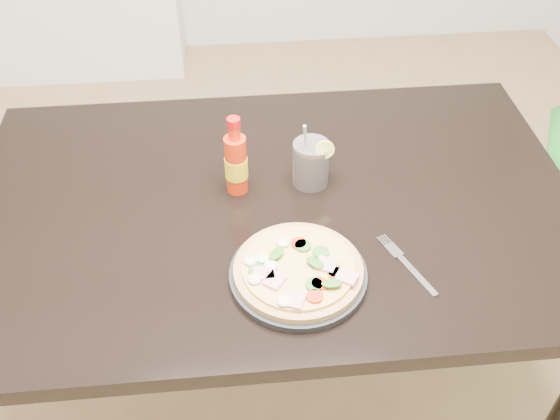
{
  "coord_description": "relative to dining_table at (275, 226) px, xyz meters",
  "views": [
    {
      "loc": [
        0.12,
        -1.01,
        1.71
      ],
      "look_at": [
        0.21,
        -0.06,
        0.83
      ],
      "focal_mm": 40.0,
      "sensor_mm": 36.0,
      "label": 1
    }
  ],
  "objects": [
    {
      "name": "floor",
      "position": [
        -0.21,
        -0.06,
        -0.67
      ],
      "size": [
        4.5,
        4.5,
        0.0
      ],
      "primitive_type": "plane",
      "color": "#9E7A51",
      "rests_on": "ground"
    },
    {
      "name": "dining_table",
      "position": [
        0.0,
        0.0,
        0.0
      ],
      "size": [
        1.4,
        0.9,
        0.75
      ],
      "color": "black",
      "rests_on": "ground"
    },
    {
      "name": "plate",
      "position": [
        0.03,
        -0.24,
        0.09
      ],
      "size": [
        0.28,
        0.28,
        0.02
      ],
      "primitive_type": "cylinder",
      "color": "black",
      "rests_on": "dining_table"
    },
    {
      "name": "pizza",
      "position": [
        0.02,
        -0.24,
        0.11
      ],
      "size": [
        0.26,
        0.26,
        0.03
      ],
      "color": "tan",
      "rests_on": "plate"
    },
    {
      "name": "hot_sauce_bottle",
      "position": [
        -0.08,
        0.05,
        0.16
      ],
      "size": [
        0.07,
        0.07,
        0.2
      ],
      "rotation": [
        0.0,
        0.0,
        -0.38
      ],
      "color": "red",
      "rests_on": "dining_table"
    },
    {
      "name": "cola_cup",
      "position": [
        0.09,
        0.06,
        0.14
      ],
      "size": [
        0.09,
        0.08,
        0.17
      ],
      "rotation": [
        0.0,
        0.0,
        -0.06
      ],
      "color": "black",
      "rests_on": "dining_table"
    },
    {
      "name": "fork",
      "position": [
        0.25,
        -0.22,
        0.09
      ],
      "size": [
        0.09,
        0.18,
        0.0
      ],
      "rotation": [
        0.0,
        0.0,
        0.4
      ],
      "color": "silver",
      "rests_on": "dining_table"
    },
    {
      "name": "media_console",
      "position": [
        -1.01,
        2.01,
        -0.42
      ],
      "size": [
        1.4,
        0.34,
        0.5
      ],
      "primitive_type": "cube",
      "color": "white",
      "rests_on": "ground"
    }
  ]
}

